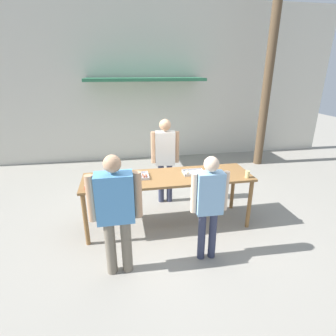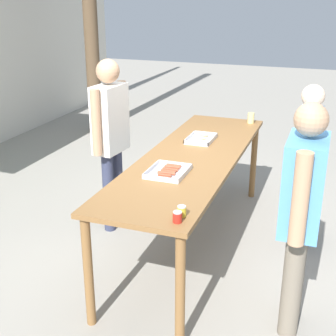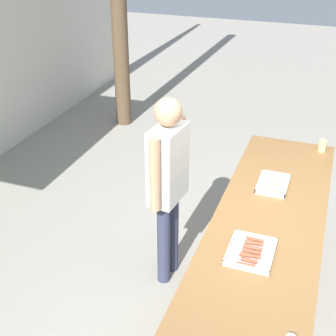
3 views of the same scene
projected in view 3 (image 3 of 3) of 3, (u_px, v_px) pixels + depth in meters
ground_plane at (259, 304)px, 4.09m from camera, size 24.00×24.00×0.00m
serving_table at (269, 225)px, 3.68m from camera, size 2.88×0.83×0.94m
food_tray_sausages at (251, 253)px, 3.22m from camera, size 0.37×0.31×0.04m
food_tray_buns at (273, 184)px, 4.02m from camera, size 0.37×0.25×0.05m
beer_cup at (322, 146)px, 4.59m from camera, size 0.08×0.08×0.12m
person_server_behind_table at (168, 176)px, 3.92m from camera, size 0.56×0.25×1.76m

